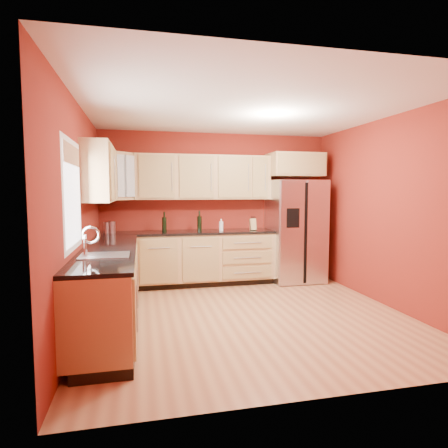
{
  "coord_description": "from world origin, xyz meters",
  "views": [
    {
      "loc": [
        -1.32,
        -4.51,
        1.59
      ],
      "look_at": [
        -0.11,
        0.9,
        1.1
      ],
      "focal_mm": 30.0,
      "sensor_mm": 36.0,
      "label": 1
    }
  ],
  "objects": [
    {
      "name": "wall_front",
      "position": [
        0.0,
        -2.0,
        1.3
      ],
      "size": [
        4.0,
        0.04,
        2.6
      ],
      "primitive_type": "cube",
      "color": "maroon",
      "rests_on": "floor"
    },
    {
      "name": "upper_cabinets_back",
      "position": [
        -0.25,
        1.83,
        1.83
      ],
      "size": [
        2.3,
        0.33,
        0.75
      ],
      "primitive_type": "cube",
      "color": "tan",
      "rests_on": "wall_back"
    },
    {
      "name": "canister_left",
      "position": [
        -1.85,
        1.7,
        1.01
      ],
      "size": [
        0.12,
        0.12,
        0.17
      ],
      "primitive_type": "cylinder",
      "rotation": [
        0.0,
        0.0,
        0.12
      ],
      "color": "#A9A9AE",
      "rests_on": "countertop_back"
    },
    {
      "name": "knife_block",
      "position": [
        0.57,
        1.63,
        1.02
      ],
      "size": [
        0.1,
        0.09,
        0.2
      ],
      "primitive_type": "cube",
      "rotation": [
        0.0,
        0.0,
        -0.02
      ],
      "color": "tan",
      "rests_on": "countertop_back"
    },
    {
      "name": "over_fridge_cabinet",
      "position": [
        1.35,
        1.7,
        2.05
      ],
      "size": [
        0.92,
        0.6,
        0.4
      ],
      "primitive_type": "cube",
      "color": "tan",
      "rests_on": "wall_back"
    },
    {
      "name": "refrigerator",
      "position": [
        1.35,
        1.62,
        0.89
      ],
      "size": [
        0.9,
        0.75,
        1.78
      ],
      "primitive_type": "cube",
      "color": "#A9A9AE",
      "rests_on": "floor"
    },
    {
      "name": "sink_faucet",
      "position": [
        -1.69,
        -0.5,
        1.07
      ],
      "size": [
        0.5,
        0.42,
        0.3
      ],
      "primitive_type": null,
      "color": "silver",
      "rests_on": "countertop_left"
    },
    {
      "name": "wall_left",
      "position": [
        -2.0,
        0.0,
        1.3
      ],
      "size": [
        0.04,
        4.0,
        2.6
      ],
      "primitive_type": "cube",
      "color": "maroon",
      "rests_on": "floor"
    },
    {
      "name": "wall_back",
      "position": [
        0.0,
        2.0,
        1.3
      ],
      "size": [
        4.0,
        0.04,
        2.6
      ],
      "primitive_type": "cube",
      "color": "maroon",
      "rests_on": "floor"
    },
    {
      "name": "soap_dispenser",
      "position": [
        0.0,
        1.61,
        1.02
      ],
      "size": [
        0.08,
        0.08,
        0.2
      ],
      "primitive_type": "cylinder",
      "rotation": [
        0.0,
        0.0,
        -0.16
      ],
      "color": "white",
      "rests_on": "countertop_back"
    },
    {
      "name": "window",
      "position": [
        -1.98,
        -0.5,
        1.55
      ],
      "size": [
        0.03,
        0.9,
        1.0
      ],
      "primitive_type": "cube",
      "color": "white",
      "rests_on": "wall_left"
    },
    {
      "name": "base_cabinets_back",
      "position": [
        -0.55,
        1.7,
        0.44
      ],
      "size": [
        2.9,
        0.6,
        0.88
      ],
      "primitive_type": "cube",
      "color": "tan",
      "rests_on": "floor"
    },
    {
      "name": "upper_cabinets_left",
      "position": [
        -1.83,
        0.72,
        1.83
      ],
      "size": [
        0.33,
        1.35,
        0.75
      ],
      "primitive_type": "cube",
      "color": "tan",
      "rests_on": "wall_left"
    },
    {
      "name": "corner_upper_cabinet",
      "position": [
        -1.67,
        1.67,
        1.83
      ],
      "size": [
        0.67,
        0.67,
        0.75
      ],
      "primitive_type": "cube",
      "rotation": [
        0.0,
        0.0,
        0.79
      ],
      "color": "tan",
      "rests_on": "wall_back"
    },
    {
      "name": "wall_right",
      "position": [
        2.0,
        0.0,
        1.3
      ],
      "size": [
        0.04,
        4.0,
        2.6
      ],
      "primitive_type": "cube",
      "color": "maroon",
      "rests_on": "floor"
    },
    {
      "name": "countertop_left",
      "position": [
        -1.69,
        0.0,
        0.9
      ],
      "size": [
        0.62,
        2.8,
        0.04
      ],
      "primitive_type": "cube",
      "color": "black",
      "rests_on": "base_cabinets_left"
    },
    {
      "name": "countertop_back",
      "position": [
        -0.55,
        1.69,
        0.9
      ],
      "size": [
        2.9,
        0.62,
        0.04
      ],
      "primitive_type": "cube",
      "color": "black",
      "rests_on": "base_cabinets_back"
    },
    {
      "name": "ceiling",
      "position": [
        0.0,
        0.0,
        2.6
      ],
      "size": [
        4.0,
        4.0,
        0.0
      ],
      "primitive_type": "plane",
      "color": "silver",
      "rests_on": "wall_back"
    },
    {
      "name": "canister_right",
      "position": [
        -1.77,
        1.69,
        1.01
      ],
      "size": [
        0.12,
        0.12,
        0.19
      ],
      "primitive_type": "cylinder",
      "rotation": [
        0.0,
        0.0,
        -0.08
      ],
      "color": "#A9A9AE",
      "rests_on": "countertop_back"
    },
    {
      "name": "floor",
      "position": [
        0.0,
        0.0,
        0.0
      ],
      "size": [
        4.0,
        4.0,
        0.0
      ],
      "primitive_type": "plane",
      "color": "#A4653F",
      "rests_on": "ground"
    },
    {
      "name": "wine_bottle_b",
      "position": [
        -0.35,
        1.72,
        1.09
      ],
      "size": [
        0.08,
        0.08,
        0.34
      ],
      "primitive_type": null,
      "rotation": [
        0.0,
        0.0,
        0.05
      ],
      "color": "black",
      "rests_on": "countertop_back"
    },
    {
      "name": "base_cabinets_left",
      "position": [
        -1.7,
        0.0,
        0.44
      ],
      "size": [
        0.6,
        2.8,
        0.88
      ],
      "primitive_type": "cube",
      "color": "tan",
      "rests_on": "floor"
    },
    {
      "name": "wine_bottle_a",
      "position": [
        -0.94,
        1.7,
        1.09
      ],
      "size": [
        0.08,
        0.08,
        0.33
      ],
      "primitive_type": null,
      "rotation": [
        0.0,
        0.0,
        -0.01
      ],
      "color": "black",
      "rests_on": "countertop_back"
    }
  ]
}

